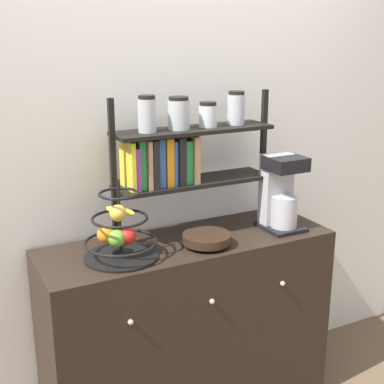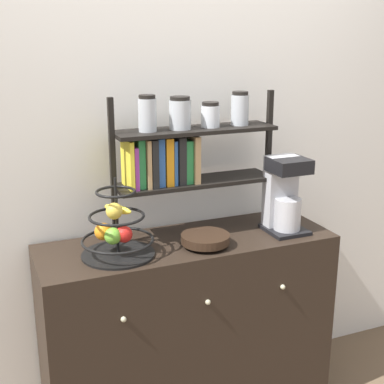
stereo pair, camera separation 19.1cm
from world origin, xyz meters
name	(u,v)px [view 1 (the left image)]	position (x,y,z in m)	size (l,w,h in m)	color
wall_back	(162,149)	(0.00, 0.50, 1.30)	(7.00, 0.05, 2.60)	silver
sideboard	(188,328)	(0.00, 0.23, 0.46)	(1.38, 0.47, 0.92)	black
coffee_maker	(280,193)	(0.48, 0.18, 1.10)	(0.18, 0.20, 0.36)	black
fruit_stand	(119,234)	(-0.35, 0.18, 1.03)	(0.32, 0.32, 0.35)	black
wooden_bowl	(207,239)	(0.05, 0.14, 0.95)	(0.22, 0.22, 0.06)	black
shelf_hutch	(178,149)	(0.00, 0.31, 1.34)	(0.80, 0.20, 0.67)	black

